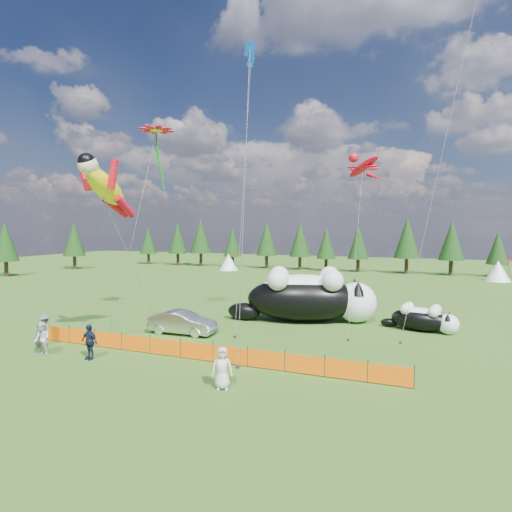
{
  "coord_description": "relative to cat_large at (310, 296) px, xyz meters",
  "views": [
    {
      "loc": [
        10.61,
        -21.69,
        7.16
      ],
      "look_at": [
        0.78,
        4.0,
        5.24
      ],
      "focal_mm": 28.0,
      "sensor_mm": 36.0,
      "label": 1
    }
  ],
  "objects": [
    {
      "name": "spectator_b",
      "position": [
        -12.07,
        -13.57,
        -1.01
      ],
      "size": [
        1.05,
        0.8,
        1.9
      ],
      "primitive_type": "imported",
      "rotation": [
        0.0,
        0.0,
        -0.31
      ],
      "color": "silver",
      "rests_on": "ground"
    },
    {
      "name": "cat_large",
      "position": [
        0.0,
        0.0,
        0.0
      ],
      "size": [
        11.26,
        6.17,
        4.14
      ],
      "rotation": [
        0.0,
        0.0,
        0.27
      ],
      "color": "black",
      "rests_on": "ground"
    },
    {
      "name": "safety_fence",
      "position": [
        -3.62,
        -11.1,
        -1.46
      ],
      "size": [
        22.06,
        0.06,
        1.1
      ],
      "color": "#262626",
      "rests_on": "ground"
    },
    {
      "name": "festival_tents",
      "position": [
        7.38,
        31.9,
        -0.57
      ],
      "size": [
        50.0,
        3.2,
        2.8
      ],
      "primitive_type": null,
      "color": "white",
      "rests_on": "ground"
    },
    {
      "name": "diamond_kite_c",
      "position": [
        -0.88,
        -10.23,
        13.46
      ],
      "size": [
        0.88,
        1.77,
        17.07
      ],
      "color": "blue",
      "rests_on": "ground"
    },
    {
      "name": "spectator_c",
      "position": [
        -9.17,
        -13.07,
        -0.99
      ],
      "size": [
        1.21,
        0.73,
        1.94
      ],
      "primitive_type": "imported",
      "rotation": [
        0.0,
        0.0,
        -0.13
      ],
      "color": "#131C35",
      "rests_on": "ground"
    },
    {
      "name": "superhero_kite",
      "position": [
        -10.07,
        -10.45,
        7.62
      ],
      "size": [
        4.78,
        6.1,
        11.9
      ],
      "color": "yellow",
      "rests_on": "ground"
    },
    {
      "name": "spectator_e",
      "position": [
        -0.63,
        -14.11,
        -1.02
      ],
      "size": [
        1.09,
        0.92,
        1.9
      ],
      "primitive_type": "imported",
      "rotation": [
        0.0,
        0.0,
        0.41
      ],
      "color": "silver",
      "rests_on": "ground"
    },
    {
      "name": "tree_line",
      "position": [
        -3.62,
        36.9,
        2.03
      ],
      "size": [
        90.0,
        4.0,
        8.0
      ],
      "primitive_type": null,
      "color": "black",
      "rests_on": "ground"
    },
    {
      "name": "gecko_kite",
      "position": [
        3.23,
        5.77,
        10.43
      ],
      "size": [
        5.64,
        13.06,
        15.93
      ],
      "color": "red",
      "rests_on": "ground"
    },
    {
      "name": "spectator_a",
      "position": [
        -12.52,
        -13.35,
        -1.06
      ],
      "size": [
        0.69,
        0.49,
        1.8
      ],
      "primitive_type": "imported",
      "rotation": [
        0.0,
        0.0,
        0.09
      ],
      "color": "#545458",
      "rests_on": "ground"
    },
    {
      "name": "cat_small",
      "position": [
        8.08,
        -0.06,
        -1.07
      ],
      "size": [
        5.16,
        2.57,
        1.88
      ],
      "rotation": [
        0.0,
        0.0,
        -0.2
      ],
      "color": "black",
      "rests_on": "ground"
    },
    {
      "name": "flower_kite",
      "position": [
        -10.31,
        -4.86,
        12.14
      ],
      "size": [
        3.24,
        6.78,
        15.03
      ],
      "color": "red",
      "rests_on": "ground"
    },
    {
      "name": "ground",
      "position": [
        -3.62,
        -8.1,
        -1.97
      ],
      "size": [
        160.0,
        160.0,
        0.0
      ],
      "primitive_type": "plane",
      "color": "#163D0B",
      "rests_on": "ground"
    },
    {
      "name": "car",
      "position": [
        -7.21,
        -6.64,
        -1.2
      ],
      "size": [
        4.71,
        1.82,
        1.53
      ],
      "primitive_type": "imported",
      "rotation": [
        0.0,
        0.0,
        1.61
      ],
      "color": "silver",
      "rests_on": "ground"
    },
    {
      "name": "diamond_kite_b",
      "position": [
        10.41,
        -1.06,
        18.6
      ],
      "size": [
        4.54,
        3.49,
        22.69
      ],
      "color": "#0D859C",
      "rests_on": "ground"
    },
    {
      "name": "diamond_kite_a",
      "position": [
        -3.53,
        -3.51,
        15.52
      ],
      "size": [
        0.54,
        3.64,
        19.39
      ],
      "color": "blue",
      "rests_on": "ground"
    },
    {
      "name": "spectator_d",
      "position": [
        -13.71,
        -11.96,
        -1.0
      ],
      "size": [
        1.4,
        1.16,
        1.93
      ],
      "primitive_type": "imported",
      "rotation": [
        0.0,
        0.0,
        -0.5
      ],
      "color": "#545458",
      "rests_on": "ground"
    }
  ]
}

